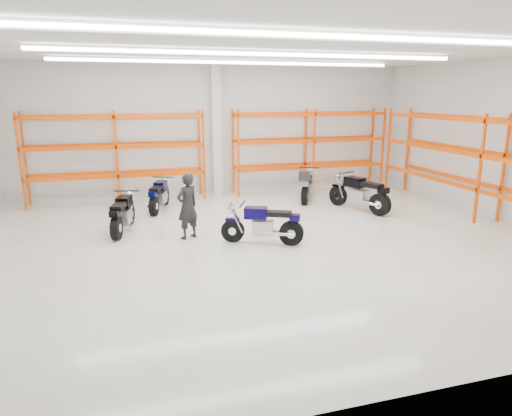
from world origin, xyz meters
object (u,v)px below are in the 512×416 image
object	(u,v)px
standing_man	(187,206)
motorcycle_back_c	(307,185)
structural_column	(216,131)
motorcycle_back_d	(361,194)
motorcycle_back_b	(159,196)
motorcycle_back_a	(122,215)
motorcycle_main	(266,225)

from	to	relation	value
standing_man	motorcycle_back_c	bearing A→B (deg)	-176.09
motorcycle_back_c	standing_man	world-z (taller)	standing_man
structural_column	standing_man	bearing A→B (deg)	-109.76
motorcycle_back_d	motorcycle_back_b	bearing A→B (deg)	163.23
motorcycle_back_a	motorcycle_back_c	world-z (taller)	motorcycle_back_c
motorcycle_back_c	motorcycle_back_d	distance (m)	2.04
motorcycle_back_b	standing_man	distance (m)	3.08
standing_man	motorcycle_main	bearing A→B (deg)	120.62
motorcycle_back_a	motorcycle_back_b	world-z (taller)	motorcycle_back_a
motorcycle_back_b	structural_column	bearing A→B (deg)	40.46
motorcycle_back_a	motorcycle_main	bearing A→B (deg)	-30.60
motorcycle_back_b	motorcycle_back_c	xyz separation A→B (m)	(4.88, -0.05, 0.09)
motorcycle_back_b	motorcycle_back_d	xyz separation A→B (m)	(5.95, -1.79, 0.07)
motorcycle_main	motorcycle_back_d	size ratio (longest dim) A/B	0.86
motorcycle_back_a	motorcycle_back_c	size ratio (longest dim) A/B	0.98
standing_man	motorcycle_back_d	bearing A→B (deg)	162.65
motorcycle_back_a	motorcycle_back_d	xyz separation A→B (m)	(7.05, 0.26, 0.06)
motorcycle_back_a	structural_column	world-z (taller)	structural_column
structural_column	motorcycle_back_c	bearing A→B (deg)	-36.45
structural_column	motorcycle_main	bearing A→B (deg)	-90.47
motorcycle_main	motorcycle_back_a	xyz separation A→B (m)	(-3.28, 1.94, 0.01)
motorcycle_main	motorcycle_back_b	xyz separation A→B (m)	(-2.18, 3.99, -0.01)
standing_man	motorcycle_back_b	bearing A→B (deg)	-111.34
motorcycle_main	motorcycle_back_c	size ratio (longest dim) A/B	0.92
motorcycle_main	standing_man	size ratio (longest dim) A/B	1.13
motorcycle_main	standing_man	bearing A→B (deg)	150.62
motorcycle_main	motorcycle_back_d	world-z (taller)	motorcycle_back_d
motorcycle_back_b	motorcycle_back_c	size ratio (longest dim) A/B	0.93
motorcycle_back_a	standing_man	distance (m)	1.87
motorcycle_main	motorcycle_back_c	bearing A→B (deg)	55.60
motorcycle_back_b	structural_column	distance (m)	3.44
motorcycle_back_a	structural_column	size ratio (longest dim) A/B	0.44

